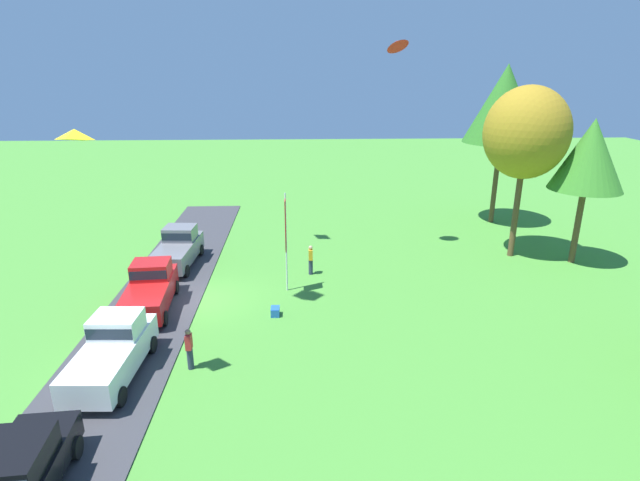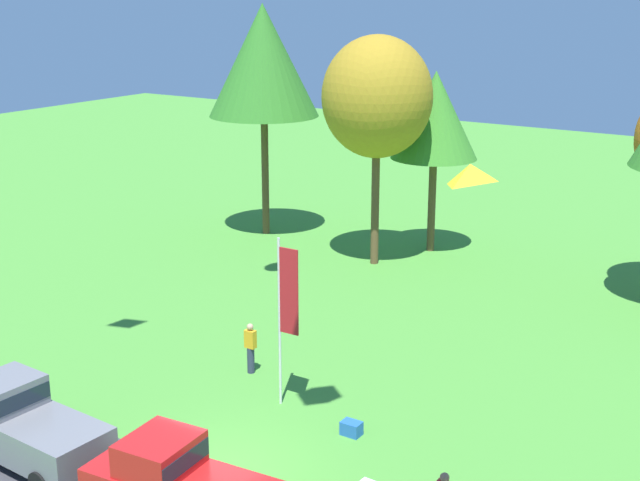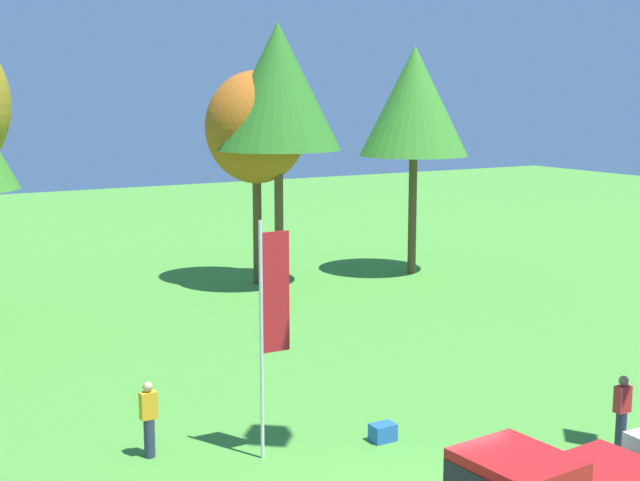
{
  "view_description": "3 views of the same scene",
  "coord_description": "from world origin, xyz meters",
  "px_view_note": "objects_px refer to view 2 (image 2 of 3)",
  "views": [
    {
      "loc": [
        22.96,
        4.83,
        11.04
      ],
      "look_at": [
        0.98,
        5.75,
        3.43
      ],
      "focal_mm": 28.0,
      "sensor_mm": 36.0,
      "label": 1
    },
    {
      "loc": [
        13.37,
        -15.86,
        12.28
      ],
      "look_at": [
        -0.72,
        5.85,
        4.77
      ],
      "focal_mm": 50.0,
      "sensor_mm": 36.0,
      "label": 2
    },
    {
      "loc": [
        -9.14,
        -12.38,
        7.86
      ],
      "look_at": [
        2.1,
        6.97,
        4.14
      ],
      "focal_mm": 50.0,
      "sensor_mm": 36.0,
      "label": 3
    }
  ],
  "objects_px": {
    "car_pickup_mid_row": "(21,422)",
    "tree_right_of_center": "(377,97)",
    "tree_far_left": "(435,116)",
    "kite_diamond_mid_center": "(470,173)",
    "flag_banner": "(286,302)",
    "person_on_lawn": "(251,348)",
    "cooler_box": "(351,428)",
    "tree_left_of_center": "(263,61)"
  },
  "relations": [
    {
      "from": "kite_diamond_mid_center",
      "to": "person_on_lawn",
      "type": "bearing_deg",
      "value": 145.09
    },
    {
      "from": "car_pickup_mid_row",
      "to": "tree_left_of_center",
      "type": "height_order",
      "value": "tree_left_of_center"
    },
    {
      "from": "tree_left_of_center",
      "to": "kite_diamond_mid_center",
      "type": "xyz_separation_m",
      "value": [
        20.13,
        -21.26,
        0.5
      ]
    },
    {
      "from": "tree_right_of_center",
      "to": "flag_banner",
      "type": "xyz_separation_m",
      "value": [
        4.82,
        -13.8,
        -4.2
      ]
    },
    {
      "from": "flag_banner",
      "to": "tree_far_left",
      "type": "bearing_deg",
      "value": 101.89
    },
    {
      "from": "flag_banner",
      "to": "kite_diamond_mid_center",
      "type": "relative_size",
      "value": 5.63
    },
    {
      "from": "tree_right_of_center",
      "to": "cooler_box",
      "type": "bearing_deg",
      "value": -62.65
    },
    {
      "from": "cooler_box",
      "to": "kite_diamond_mid_center",
      "type": "xyz_separation_m",
      "value": [
        5.59,
        -5.54,
        8.95
      ]
    },
    {
      "from": "tree_far_left",
      "to": "kite_diamond_mid_center",
      "type": "xyz_separation_m",
      "value": [
        11.75,
        -23.07,
        2.72
      ]
    },
    {
      "from": "person_on_lawn",
      "to": "car_pickup_mid_row",
      "type": "bearing_deg",
      "value": -102.52
    },
    {
      "from": "kite_diamond_mid_center",
      "to": "tree_left_of_center",
      "type": "bearing_deg",
      "value": 133.44
    },
    {
      "from": "car_pickup_mid_row",
      "to": "cooler_box",
      "type": "bearing_deg",
      "value": 41.82
    },
    {
      "from": "tree_left_of_center",
      "to": "car_pickup_mid_row",
      "type": "bearing_deg",
      "value": -69.95
    },
    {
      "from": "tree_far_left",
      "to": "kite_diamond_mid_center",
      "type": "bearing_deg",
      "value": -63.0
    },
    {
      "from": "cooler_box",
      "to": "kite_diamond_mid_center",
      "type": "bearing_deg",
      "value": -44.72
    },
    {
      "from": "cooler_box",
      "to": "kite_diamond_mid_center",
      "type": "distance_m",
      "value": 11.92
    },
    {
      "from": "tree_left_of_center",
      "to": "tree_far_left",
      "type": "distance_m",
      "value": 8.85
    },
    {
      "from": "car_pickup_mid_row",
      "to": "tree_right_of_center",
      "type": "height_order",
      "value": "tree_right_of_center"
    },
    {
      "from": "person_on_lawn",
      "to": "tree_left_of_center",
      "type": "xyz_separation_m",
      "value": [
        -9.62,
        13.92,
        7.77
      ]
    },
    {
      "from": "tree_right_of_center",
      "to": "flag_banner",
      "type": "height_order",
      "value": "tree_right_of_center"
    },
    {
      "from": "car_pickup_mid_row",
      "to": "tree_far_left",
      "type": "height_order",
      "value": "tree_far_left"
    },
    {
      "from": "person_on_lawn",
      "to": "flag_banner",
      "type": "relative_size",
      "value": 0.33
    },
    {
      "from": "tree_left_of_center",
      "to": "person_on_lawn",
      "type": "bearing_deg",
      "value": -55.36
    },
    {
      "from": "car_pickup_mid_row",
      "to": "kite_diamond_mid_center",
      "type": "xyz_separation_m",
      "value": [
        12.22,
        0.4,
        8.04
      ]
    },
    {
      "from": "tree_left_of_center",
      "to": "flag_banner",
      "type": "relative_size",
      "value": 2.17
    },
    {
      "from": "tree_right_of_center",
      "to": "tree_far_left",
      "type": "xyz_separation_m",
      "value": [
        1.24,
        3.23,
        -1.08
      ]
    },
    {
      "from": "tree_far_left",
      "to": "cooler_box",
      "type": "height_order",
      "value": "tree_far_left"
    },
    {
      "from": "car_pickup_mid_row",
      "to": "tree_right_of_center",
      "type": "distance_m",
      "value": 21.24
    },
    {
      "from": "tree_right_of_center",
      "to": "kite_diamond_mid_center",
      "type": "distance_m",
      "value": 23.77
    },
    {
      "from": "tree_left_of_center",
      "to": "cooler_box",
      "type": "distance_m",
      "value": 23.02
    },
    {
      "from": "car_pickup_mid_row",
      "to": "tree_right_of_center",
      "type": "xyz_separation_m",
      "value": [
        -0.77,
        20.24,
        6.4
      ]
    },
    {
      "from": "tree_far_left",
      "to": "tree_right_of_center",
      "type": "bearing_deg",
      "value": -110.92
    },
    {
      "from": "person_on_lawn",
      "to": "cooler_box",
      "type": "relative_size",
      "value": 3.05
    },
    {
      "from": "person_on_lawn",
      "to": "flag_banner",
      "type": "bearing_deg",
      "value": -28.87
    },
    {
      "from": "car_pickup_mid_row",
      "to": "cooler_box",
      "type": "xyz_separation_m",
      "value": [
        6.63,
        5.93,
        -0.91
      ]
    },
    {
      "from": "person_on_lawn",
      "to": "tree_far_left",
      "type": "relative_size",
      "value": 0.2
    },
    {
      "from": "car_pickup_mid_row",
      "to": "person_on_lawn",
      "type": "bearing_deg",
      "value": 77.48
    },
    {
      "from": "car_pickup_mid_row",
      "to": "tree_right_of_center",
      "type": "bearing_deg",
      "value": 92.17
    },
    {
      "from": "person_on_lawn",
      "to": "tree_right_of_center",
      "type": "bearing_deg",
      "value": 101.22
    },
    {
      "from": "flag_banner",
      "to": "kite_diamond_mid_center",
      "type": "bearing_deg",
      "value": -36.49
    },
    {
      "from": "car_pickup_mid_row",
      "to": "cooler_box",
      "type": "relative_size",
      "value": 9.1
    },
    {
      "from": "person_on_lawn",
      "to": "kite_diamond_mid_center",
      "type": "height_order",
      "value": "kite_diamond_mid_center"
    }
  ]
}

